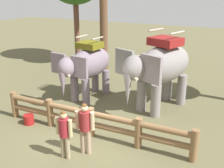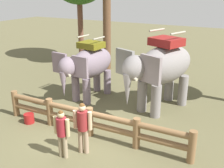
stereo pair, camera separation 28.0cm
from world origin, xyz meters
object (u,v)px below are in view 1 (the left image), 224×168
Objects in this scene: elephant_near_left at (87,65)px; feed_bucket at (29,119)px; tourist_woman_in_black at (64,131)px; log_fence at (91,120)px; elephant_center at (160,67)px; tourist_man_in_blue at (85,125)px.

feed_bucket is (-0.70, -3.18, -1.43)m from elephant_near_left.
log_fence is at bearing 89.08° from tourist_woman_in_black.
elephant_near_left is (-1.86, 2.86, 1.01)m from log_fence.
tourist_woman_in_black is (-1.43, -4.70, -0.96)m from elephant_center.
elephant_center is 10.24× the size of feed_bucket.
feed_bucket is (-3.96, -3.54, -1.68)m from elephant_center.
log_fence is 18.72× the size of feed_bucket.
tourist_woman_in_black reaches higher than feed_bucket.
feed_bucket is at bearing -172.95° from log_fence.
elephant_near_left reaches higher than feed_bucket.
tourist_woman_in_black is at bearing -67.10° from elephant_near_left.
tourist_woman_in_black is at bearing -90.92° from log_fence.
elephant_near_left is 8.76× the size of feed_bucket.
elephant_center is (3.26, 0.35, 0.25)m from elephant_near_left.
elephant_center is at bearing 41.73° from feed_bucket.
elephant_center is (1.40, 3.22, 1.26)m from log_fence.
log_fence is at bearing -113.53° from elephant_center.
tourist_man_in_blue is at bearing 49.81° from tourist_woman_in_black.
tourist_woman_in_black is at bearing -24.71° from feed_bucket.
tourist_woman_in_black is 0.93× the size of tourist_man_in_blue.
elephant_near_left reaches higher than tourist_woman_in_black.
elephant_near_left is at bearing 112.90° from tourist_woman_in_black.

